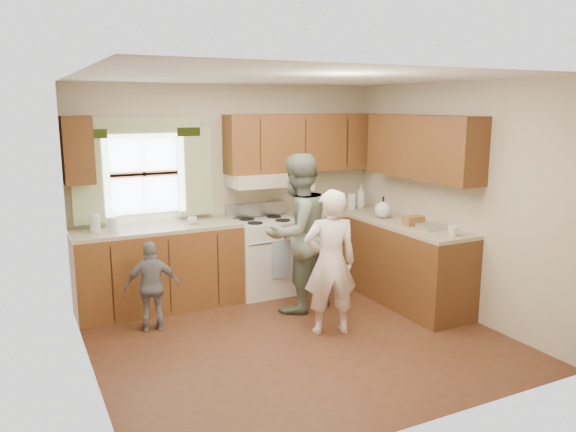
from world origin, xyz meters
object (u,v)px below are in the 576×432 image
woman_right (297,233)px  stove (265,255)px  child (152,286)px  woman_left (330,263)px

woman_right → stove: bearing=-101.9°
woman_right → child: woman_right is taller
woman_left → child: size_ratio=1.58×
woman_left → woman_right: bearing=-75.4°
woman_left → child: bearing=-12.9°
stove → woman_right: woman_right is taller
stove → woman_right: (0.08, -0.71, 0.41)m
woman_right → child: (-1.58, 0.13, -0.41)m
stove → child: 1.62m
stove → child: stove is taller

